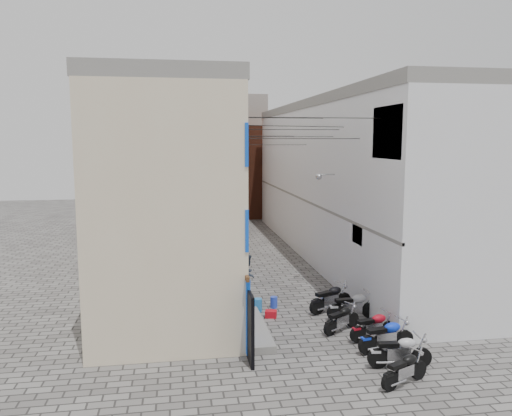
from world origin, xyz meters
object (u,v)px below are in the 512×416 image
motorcycle_e (342,317)px  water_jug_near (258,305)px  motorcycle_c (386,334)px  water_jug_far (274,302)px  motorcycle_a (405,368)px  motorcycle_d (374,325)px  person_b (248,274)px  motorcycle_g (331,297)px  motorcycle_f (353,304)px  person_a (235,282)px  red_crate (271,314)px  motorcycle_b (400,350)px

motorcycle_e → water_jug_near: bearing=-164.4°
motorcycle_c → water_jug_far: 5.50m
motorcycle_a → motorcycle_d: (0.39, 3.13, 0.03)m
motorcycle_d → water_jug_near: bearing=-148.2°
person_b → water_jug_near: size_ratio=3.23×
motorcycle_e → water_jug_far: size_ratio=3.91×
motorcycle_c → motorcycle_g: motorcycle_g is taller
motorcycle_a → motorcycle_f: motorcycle_f is taller
motorcycle_e → water_jug_near: size_ratio=3.36×
person_a → water_jug_near: (0.81, -0.95, -0.73)m
person_b → red_crate: 2.61m
motorcycle_g → water_jug_far: bearing=-134.2°
person_b → motorcycle_g: bearing=-97.6°
motorcycle_f → person_a: size_ratio=1.38×
motorcycle_b → person_b: (-3.52, 7.18, 0.54)m
person_b → red_crate: person_b is taller
water_jug_near → water_jug_far: bearing=27.0°
motorcycle_b → motorcycle_f: (0.05, 4.07, 0.03)m
motorcycle_c → motorcycle_d: bearing=170.8°
motorcycle_e → motorcycle_c: bearing=-6.4°
water_jug_near → red_crate: size_ratio=1.22×
motorcycle_c → water_jug_far: (-2.72, 4.76, -0.35)m
motorcycle_a → motorcycle_c: bearing=145.0°
person_a → person_b: 0.95m
motorcycle_b → water_jug_near: size_ratio=3.68×
motorcycle_d → person_a: (-4.23, 4.38, 0.46)m
motorcycle_b → motorcycle_e: bearing=-159.7°
motorcycle_g → person_b: 3.69m
motorcycle_e → water_jug_near: (-2.60, 2.51, -0.25)m
motorcycle_d → person_a: bearing=-149.1°
motorcycle_a → motorcycle_e: size_ratio=0.99×
motorcycle_d → water_jug_far: (-2.70, 3.80, -0.31)m
motorcycle_b → motorcycle_d: 2.11m
water_jug_near → water_jug_far: water_jug_near is taller
motorcycle_g → water_jug_near: motorcycle_g is taller
motorcycle_a → water_jug_near: bearing=-179.5°
motorcycle_d → motorcycle_f: bearing=167.2°
motorcycle_d → motorcycle_g: bearing=177.6°
motorcycle_b → motorcycle_g: motorcycle_g is taller
motorcycle_f → person_a: (-4.22, 2.42, 0.40)m
water_jug_far → red_crate: (-0.33, -1.09, -0.09)m
motorcycle_a → person_b: size_ratio=1.03×
motorcycle_a → person_a: (-3.84, 7.52, 0.49)m
person_b → water_jug_near: 1.84m
motorcycle_b → water_jug_near: motorcycle_b is taller
motorcycle_d → motorcycle_e: bearing=-151.2°
motorcycle_e → motorcycle_b: bearing=-16.3°
motorcycle_e → motorcycle_f: size_ratio=0.86×
motorcycle_f → water_jug_far: 3.27m
water_jug_near → water_jug_far: (0.72, 0.37, -0.04)m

